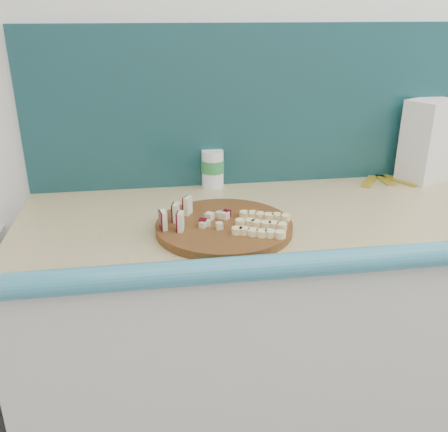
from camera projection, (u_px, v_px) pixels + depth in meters
The scene contains 9 objects.
kitchen_counter at pixel (381, 334), 1.64m from camera, with size 2.20×0.63×0.91m.
backsplash at pixel (369, 104), 1.63m from camera, with size 2.20×0.02×0.50m, color teal.
cutting_board at pixel (224, 227), 1.31m from camera, with size 0.36×0.36×0.02m, color #48270F.
apple_wedges at pixel (177, 215), 1.29m from camera, with size 0.10×0.14×0.05m.
apple_chunks at pixel (216, 219), 1.30m from camera, with size 0.06×0.06×0.02m.
banana_slices at pixel (261, 224), 1.28m from camera, with size 0.17×0.17×0.02m.
flour_bag at pixel (427, 141), 1.65m from camera, with size 0.16×0.11×0.27m, color white.
canister at pixel (213, 168), 1.61m from camera, with size 0.07×0.07×0.12m.
banana_peel at pixel (384, 180), 1.68m from camera, with size 0.20×0.17×0.01m.
Camera 1 is at (-0.62, 0.23, 1.46)m, focal length 40.00 mm.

